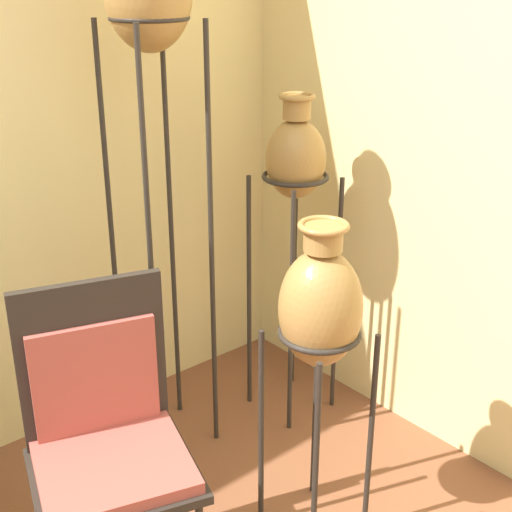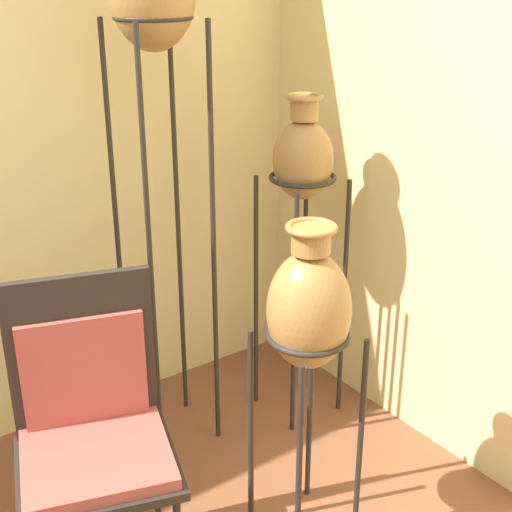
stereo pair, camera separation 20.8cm
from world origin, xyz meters
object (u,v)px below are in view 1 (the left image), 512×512
Objects in this scene: vase_stand_medium at (296,168)px; vase_stand_short at (320,311)px; vase_stand_tall at (148,3)px; chair at (105,428)px.

vase_stand_medium reaches higher than vase_stand_short.
vase_stand_tall is at bearing 96.28° from vase_stand_short.
vase_stand_tall is 1.19m from vase_stand_short.
vase_stand_tall is 0.87m from vase_stand_medium.
chair is (-0.64, 0.28, -0.30)m from vase_stand_short.
vase_stand_tall is 2.08× the size of chair.
vase_stand_medium is 1.29m from chair.
vase_stand_short is (0.09, -0.78, -0.90)m from vase_stand_tall.
vase_stand_tall reaches higher than vase_stand_short.
vase_stand_medium is 0.82m from vase_stand_short.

